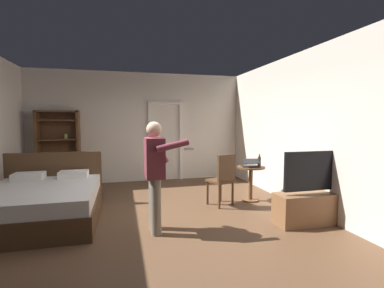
{
  "coord_description": "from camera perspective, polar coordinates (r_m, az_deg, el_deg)",
  "views": [
    {
      "loc": [
        -0.45,
        -4.38,
        1.62
      ],
      "look_at": [
        0.69,
        0.11,
        1.22
      ],
      "focal_mm": 25.75,
      "sensor_mm": 36.0,
      "label": 1
    }
  ],
  "objects": [
    {
      "name": "ground_plane",
      "position": [
        4.69,
        -8.17,
        -15.35
      ],
      "size": [
        6.65,
        6.65,
        0.0
      ],
      "primitive_type": "plane",
      "color": "brown"
    },
    {
      "name": "wall_back",
      "position": [
        7.48,
        -10.84,
        3.39
      ],
      "size": [
        5.72,
        0.12,
        2.88
      ],
      "primitive_type": "cube",
      "color": "silver",
      "rests_on": "ground_plane"
    },
    {
      "name": "wall_right",
      "position": [
        5.46,
        22.32,
        2.61
      ],
      "size": [
        0.12,
        6.29,
        2.88
      ],
      "primitive_type": "cube",
      "color": "silver",
      "rests_on": "ground_plane"
    },
    {
      "name": "doorway_frame",
      "position": [
        7.48,
        -5.48,
        1.8
      ],
      "size": [
        0.93,
        0.08,
        2.13
      ],
      "color": "white",
      "rests_on": "ground_plane"
    },
    {
      "name": "bed",
      "position": [
        5.13,
        -28.45,
        -10.6
      ],
      "size": [
        1.7,
        1.98,
        1.02
      ],
      "color": "#4C331E",
      "rests_on": "ground_plane"
    },
    {
      "name": "bookshelf",
      "position": [
        7.42,
        -25.84,
        -0.4
      ],
      "size": [
        0.97,
        0.32,
        1.86
      ],
      "color": "brown",
      "rests_on": "ground_plane"
    },
    {
      "name": "tv_flatscreen",
      "position": [
        4.83,
        23.73,
        -11.12
      ],
      "size": [
        1.22,
        0.4,
        1.15
      ],
      "color": "brown",
      "rests_on": "ground_plane"
    },
    {
      "name": "side_table",
      "position": [
        5.71,
        12.07,
        -6.9
      ],
      "size": [
        0.56,
        0.56,
        0.7
      ],
      "color": "brown",
      "rests_on": "ground_plane"
    },
    {
      "name": "laptop",
      "position": [
        5.61,
        11.98,
        -4.12
      ],
      "size": [
        0.37,
        0.37,
        0.16
      ],
      "color": "black",
      "rests_on": "side_table"
    },
    {
      "name": "bottle_on_table",
      "position": [
        5.65,
        13.77,
        -3.52
      ],
      "size": [
        0.06,
        0.06,
        0.26
      ],
      "color": "#3E3229",
      "rests_on": "side_table"
    },
    {
      "name": "wooden_chair",
      "position": [
        5.27,
        6.4,
        -6.93
      ],
      "size": [
        0.55,
        0.55,
        0.99
      ],
      "color": "#4C331E",
      "rests_on": "ground_plane"
    },
    {
      "name": "person_blue_shirt",
      "position": [
        4.0,
        -7.63,
        -5.19
      ],
      "size": [
        0.64,
        0.56,
        1.61
      ],
      "color": "gray",
      "rests_on": "ground_plane"
    },
    {
      "name": "suitcase_dark",
      "position": [
        6.76,
        -22.18,
        -7.91
      ],
      "size": [
        0.53,
        0.39,
        0.33
      ],
      "primitive_type": "cube",
      "rotation": [
        0.0,
        0.0,
        0.14
      ],
      "color": "#4C1919",
      "rests_on": "ground_plane"
    }
  ]
}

